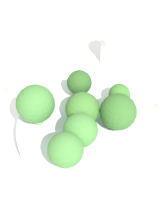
% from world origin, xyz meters
% --- Properties ---
extents(ground_plane, '(3.00, 3.00, 0.00)m').
position_xyz_m(ground_plane, '(0.00, 0.00, 0.00)').
color(ground_plane, white).
extents(bowl, '(0.21, 0.21, 0.04)m').
position_xyz_m(bowl, '(0.00, 0.00, 0.02)').
color(bowl, silver).
rests_on(bowl, ground_plane).
extents(broccoli_floret_0, '(0.05, 0.05, 0.06)m').
position_xyz_m(broccoli_floret_0, '(-0.00, -0.01, 0.07)').
color(broccoli_floret_0, '#7A9E5B').
rests_on(broccoli_floret_0, bowl).
extents(broccoli_floret_1, '(0.05, 0.05, 0.06)m').
position_xyz_m(broccoli_floret_1, '(0.04, 0.06, 0.08)').
color(broccoli_floret_1, '#84AD66').
rests_on(broccoli_floret_1, bowl).
extents(broccoli_floret_2, '(0.05, 0.05, 0.06)m').
position_xyz_m(broccoli_floret_2, '(0.01, 0.03, 0.08)').
color(broccoli_floret_2, '#8EB770').
rests_on(broccoli_floret_2, bowl).
extents(broccoli_floret_3, '(0.03, 0.03, 0.04)m').
position_xyz_m(broccoli_floret_3, '(-0.06, -0.03, 0.06)').
color(broccoli_floret_3, '#8EB770').
rests_on(broccoli_floret_3, bowl).
extents(broccoli_floret_4, '(0.04, 0.04, 0.05)m').
position_xyz_m(broccoli_floret_4, '(-0.01, -0.06, 0.07)').
color(broccoli_floret_4, '#8EB770').
rests_on(broccoli_floret_4, bowl).
extents(broccoli_floret_5, '(0.06, 0.06, 0.07)m').
position_xyz_m(broccoli_floret_5, '(0.07, -0.03, 0.08)').
color(broccoli_floret_5, '#7A9E5B').
rests_on(broccoli_floret_5, bowl).
extents(broccoli_floret_6, '(0.06, 0.06, 0.06)m').
position_xyz_m(broccoli_floret_6, '(-0.05, 0.01, 0.07)').
color(broccoli_floret_6, '#8EB770').
rests_on(broccoli_floret_6, bowl).
extents(pepper_shaker, '(0.04, 0.04, 0.06)m').
position_xyz_m(pepper_shaker, '(-0.09, -0.17, 0.03)').
color(pepper_shaker, silver).
rests_on(pepper_shaker, ground_plane).
extents(almond_crumb_1, '(0.01, 0.01, 0.01)m').
position_xyz_m(almond_crumb_1, '(-0.14, -0.04, 0.00)').
color(almond_crumb_1, '#AD7F4C').
rests_on(almond_crumb_1, ground_plane).
extents(almond_crumb_2, '(0.01, 0.01, 0.01)m').
position_xyz_m(almond_crumb_2, '(0.12, -0.14, 0.00)').
color(almond_crumb_2, '#AD7F4C').
rests_on(almond_crumb_2, ground_plane).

